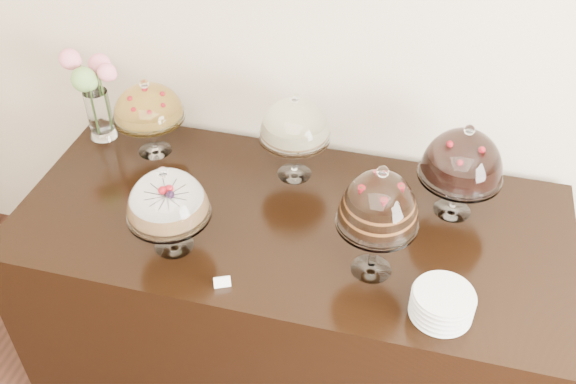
% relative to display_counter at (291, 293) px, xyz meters
% --- Properties ---
extents(wall_back, '(5.00, 0.04, 3.00)m').
position_rel_display_counter_xyz_m(wall_back, '(0.30, 0.55, 1.05)').
color(wall_back, beige).
rests_on(wall_back, ground).
extents(display_counter, '(2.20, 1.00, 0.90)m').
position_rel_display_counter_xyz_m(display_counter, '(0.00, 0.00, 0.00)').
color(display_counter, black).
rests_on(display_counter, ground).
extents(cake_stand_sugar_sponge, '(0.31, 0.31, 0.37)m').
position_rel_display_counter_xyz_m(cake_stand_sugar_sponge, '(-0.39, -0.26, 0.68)').
color(cake_stand_sugar_sponge, white).
rests_on(cake_stand_sugar_sponge, display_counter).
extents(cake_stand_choco_layer, '(0.29, 0.29, 0.47)m').
position_rel_display_counter_xyz_m(cake_stand_choco_layer, '(0.35, -0.19, 0.77)').
color(cake_stand_choco_layer, white).
rests_on(cake_stand_choco_layer, display_counter).
extents(cake_stand_cheesecake, '(0.30, 0.30, 0.40)m').
position_rel_display_counter_xyz_m(cake_stand_cheesecake, '(-0.06, 0.28, 0.71)').
color(cake_stand_cheesecake, white).
rests_on(cake_stand_cheesecake, display_counter).
extents(cake_stand_dark_choco, '(0.33, 0.33, 0.41)m').
position_rel_display_counter_xyz_m(cake_stand_dark_choco, '(0.62, 0.21, 0.71)').
color(cake_stand_dark_choco, white).
rests_on(cake_stand_dark_choco, display_counter).
extents(cake_stand_fruit_tart, '(0.31, 0.31, 0.37)m').
position_rel_display_counter_xyz_m(cake_stand_fruit_tart, '(-0.71, 0.29, 0.69)').
color(cake_stand_fruit_tart, white).
rests_on(cake_stand_fruit_tart, display_counter).
extents(flower_vase, '(0.26, 0.23, 0.43)m').
position_rel_display_counter_xyz_m(flower_vase, '(-0.99, 0.34, 0.69)').
color(flower_vase, white).
rests_on(flower_vase, display_counter).
extents(plate_stack, '(0.21, 0.21, 0.10)m').
position_rel_display_counter_xyz_m(plate_stack, '(0.61, -0.34, 0.50)').
color(plate_stack, silver).
rests_on(plate_stack, display_counter).
extents(price_card_left, '(0.06, 0.04, 0.04)m').
position_rel_display_counter_xyz_m(price_card_left, '(-0.15, -0.41, 0.47)').
color(price_card_left, white).
rests_on(price_card_left, display_counter).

